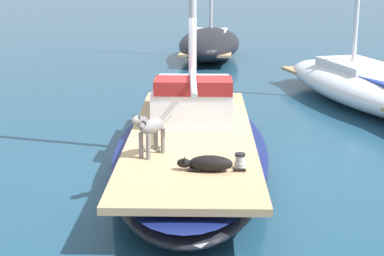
{
  "coord_description": "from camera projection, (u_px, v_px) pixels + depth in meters",
  "views": [
    {
      "loc": [
        -0.1,
        -9.94,
        3.41
      ],
      "look_at": [
        0.0,
        -1.0,
        1.01
      ],
      "focal_mm": 57.43,
      "sensor_mm": 36.0,
      "label": 1
    }
  ],
  "objects": [
    {
      "name": "coiled_rope",
      "position": [
        153.0,
        148.0,
        9.36
      ],
      "size": [
        0.32,
        0.32,
        0.04
      ],
      "primitive_type": "torus",
      "color": "beige",
      "rests_on": "sailboat_main"
    },
    {
      "name": "moored_boat_far_astern",
      "position": [
        210.0,
        43.0,
        22.63
      ],
      "size": [
        2.8,
        5.89,
        6.51
      ],
      "color": "black",
      "rests_on": "ground"
    },
    {
      "name": "moored_boat_starboard_side",
      "position": [
        367.0,
        85.0,
        15.14
      ],
      "size": [
        3.94,
        7.59,
        6.19
      ],
      "color": "white",
      "rests_on": "ground"
    },
    {
      "name": "deck_winch",
      "position": [
        240.0,
        161.0,
        8.51
      ],
      "size": [
        0.16,
        0.16,
        0.21
      ],
      "color": "#B7B7BC",
      "rests_on": "sailboat_main"
    },
    {
      "name": "dog_grey",
      "position": [
        150.0,
        128.0,
        8.96
      ],
      "size": [
        0.59,
        0.83,
        0.7
      ],
      "color": "gray",
      "rests_on": "sailboat_main"
    },
    {
      "name": "ground_plane",
      "position": [
        191.0,
        170.0,
        10.48
      ],
      "size": [
        120.0,
        120.0,
        0.0
      ],
      "primitive_type": "plane",
      "color": "navy"
    },
    {
      "name": "dog_black",
      "position": [
        208.0,
        163.0,
        8.39
      ],
      "size": [
        0.95,
        0.33,
        0.22
      ],
      "color": "black",
      "rests_on": "sailboat_main"
    },
    {
      "name": "cabin_house",
      "position": [
        193.0,
        98.0,
        11.3
      ],
      "size": [
        1.47,
        2.26,
        0.84
      ],
      "color": "silver",
      "rests_on": "sailboat_main"
    },
    {
      "name": "sailboat_main",
      "position": [
        191.0,
        151.0,
        10.4
      ],
      "size": [
        2.75,
        7.32,
        0.66
      ],
      "color": "black",
      "rests_on": "ground"
    }
  ]
}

